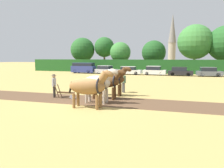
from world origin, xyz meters
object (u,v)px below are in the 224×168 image
object	(u,v)px
tree_center_right	(195,42)
draft_horse_trail_left	(106,82)
tree_center_left	(120,52)
parked_car_center_right	(180,72)
parked_van	(84,68)
plow	(67,94)
parked_car_left	(106,70)
tree_far_left	(83,50)
parked_car_center_left	(129,71)
draft_horse_trail_right	(112,79)
tree_left	(104,47)
farmer_beside_team	(124,81)
draft_horse_lead_left	(89,86)
church_spire	(172,39)
draft_horse_lead_right	(98,83)
farmer_at_plow	(54,84)
tree_center	(154,52)
parked_car_center	(154,71)
parked_car_right	(209,72)

from	to	relation	value
tree_center_right	draft_horse_trail_left	distance (m)	34.32
tree_center_left	draft_horse_trail_left	distance (m)	33.46
parked_car_center_right	parked_van	bearing A→B (deg)	178.35
tree_center_right	plow	size ratio (longest dim) A/B	5.90
parked_car_left	parked_car_center_right	xyz separation A→B (m)	(13.61, -0.19, -0.04)
tree_far_left	tree_center_left	xyz separation A→B (m)	(9.95, -1.25, -0.75)
tree_center_left	parked_car_center_left	xyz separation A→B (m)	(4.28, -8.49, -3.51)
draft_horse_trail_right	draft_horse_trail_left	bearing A→B (deg)	-90.37
plow	draft_horse_trail_left	bearing A→B (deg)	15.63
tree_left	parked_car_left	xyz separation A→B (m)	(4.26, -10.40, -4.82)
draft_horse_trail_left	parked_car_left	world-z (taller)	draft_horse_trail_left
parked_car_left	farmer_beside_team	bearing A→B (deg)	-54.08
draft_horse_lead_left	parked_van	distance (m)	30.68
tree_center_left	church_spire	xyz separation A→B (m)	(8.63, 35.54, 5.57)
tree_center_left	draft_horse_lead_right	world-z (taller)	tree_center_left
plow	farmer_beside_team	world-z (taller)	farmer_beside_team
draft_horse_lead_left	draft_horse_trail_left	distance (m)	3.07
tree_center_left	church_spire	distance (m)	37.00
farmer_at_plow	parked_car_center_left	world-z (taller)	farmer_at_plow
tree_left	farmer_at_plow	xyz separation A→B (m)	(9.48, -35.16, -4.52)
tree_far_left	church_spire	world-z (taller)	church_spire
tree_far_left	draft_horse_trail_right	world-z (taller)	tree_far_left
tree_center	draft_horse_trail_right	distance (m)	32.43
parked_car_center_left	parked_car_center	xyz separation A→B (m)	(4.49, 0.39, 0.04)
draft_horse_trail_left	farmer_at_plow	distance (m)	4.03
parked_car_right	parked_van	bearing A→B (deg)	171.90
draft_horse_lead_left	parked_car_center_right	xyz separation A→B (m)	(4.34, 26.99, -0.62)
parked_car_left	parked_car_right	xyz separation A→B (m)	(18.08, -0.15, -0.02)
parked_car_center_right	parked_car_center	bearing A→B (deg)	177.43
tree_center_right	parked_car_center	bearing A→B (deg)	-126.41
tree_center_right	farmer_at_plow	distance (m)	35.97
draft_horse_lead_left	parked_car_center_left	bearing A→B (deg)	98.08
church_spire	farmer_at_plow	bearing A→B (deg)	-93.25
draft_horse_trail_left	farmer_beside_team	size ratio (longest dim) A/B	1.69
draft_horse_lead_right	parked_car_center_left	size ratio (longest dim) A/B	0.61
draft_horse_trail_right	parked_car_center_left	world-z (taller)	draft_horse_trail_right
tree_left	parked_car_center_left	size ratio (longest dim) A/B	1.85
parked_car_center	parked_car_center_right	distance (m)	4.37
draft_horse_lead_right	parked_van	distance (m)	29.31
draft_horse_lead_right	parked_van	size ratio (longest dim) A/B	0.55
plow	farmer_beside_team	distance (m)	5.24
plow	parked_car_center_right	size ratio (longest dim) A/B	0.41
church_spire	draft_horse_trail_right	distance (m)	66.72
tree_far_left	tree_center_left	world-z (taller)	tree_far_left
draft_horse_lead_right	parked_van	world-z (taller)	draft_horse_lead_right
parked_car_center_left	parked_car_center_right	size ratio (longest dim) A/B	1.06
draft_horse_trail_right	tree_center_right	bearing A→B (deg)	76.27
parked_car_center_left	draft_horse_lead_right	bearing A→B (deg)	-80.47
tree_center	draft_horse_lead_left	distance (m)	37.01
parked_car_right	draft_horse_trail_right	bearing A→B (deg)	-119.10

